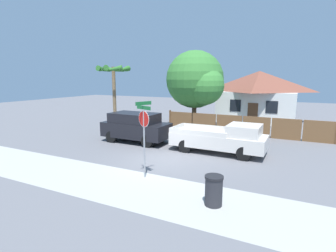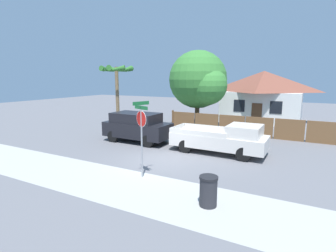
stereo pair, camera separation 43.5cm
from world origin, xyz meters
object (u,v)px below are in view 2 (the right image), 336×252
Objects in this scene: oak_tree at (200,81)px; trash_bin at (208,191)px; palm_tree at (117,75)px; orange_pickup at (223,139)px; red_suv at (137,126)px; stop_sign at (141,127)px; house at (263,95)px.

oak_tree reaches higher than trash_bin.
palm_tree reaches higher than orange_pickup.
orange_pickup is at bearing -16.81° from palm_tree.
red_suv is 9.63m from trash_bin.
stop_sign is at bearing -46.13° from palm_tree.
orange_pickup is 5.71m from stop_sign.
oak_tree reaches higher than red_suv.
red_suv is at bearing -36.67° from palm_tree.
orange_pickup is 6.48m from trash_bin.
red_suv reaches higher than trash_bin.
house is 18.55m from stop_sign.
palm_tree is 10.88m from orange_pickup.
stop_sign is (2.08, -11.92, -1.77)m from oak_tree.
palm_tree is 1.59× the size of stop_sign.
house is 7.34× the size of trash_bin.
oak_tree is 1.99× the size of stop_sign.
orange_pickup is at bearing -58.86° from oak_tree.
house is 14.60m from red_suv.
house is 1.46× the size of palm_tree.
trash_bin is at bearing 2.31° from stop_sign.
oak_tree reaches higher than palm_tree.
house is at bearing 93.84° from trash_bin.
stop_sign is (3.84, -5.18, 1.17)m from red_suv.
palm_tree reaches higher than trash_bin.
stop_sign is (-2.00, -5.17, 1.37)m from orange_pickup.
oak_tree is 7.57m from red_suv.
stop_sign is at bearing -96.47° from house.
red_suv is at bearing -104.66° from oak_tree.
palm_tree is 5.02× the size of trash_bin.
house is 19.73m from trash_bin.
red_suv is at bearing -114.11° from house.
orange_pickup is at bearing 102.52° from trash_bin.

